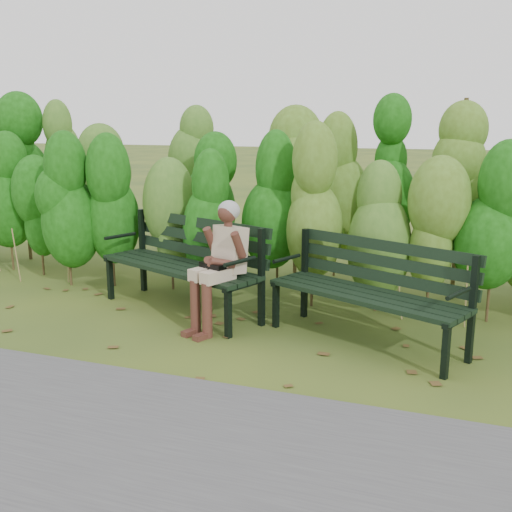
% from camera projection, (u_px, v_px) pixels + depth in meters
% --- Properties ---
extents(ground, '(80.00, 80.00, 0.00)m').
position_uv_depth(ground, '(244.00, 341.00, 5.64)').
color(ground, '#31461E').
extents(footpath, '(60.00, 2.50, 0.01)m').
position_uv_depth(footpath, '(115.00, 464.00, 3.62)').
color(footpath, '#474749').
rests_on(footpath, ground).
extents(hedge_band, '(11.04, 1.67, 2.42)m').
position_uv_depth(hedge_band, '(299.00, 187.00, 7.07)').
color(hedge_band, '#47381E').
rests_on(hedge_band, ground).
extents(leaf_litter, '(5.68, 2.16, 0.01)m').
position_uv_depth(leaf_litter, '(237.00, 343.00, 5.58)').
color(leaf_litter, brown).
rests_on(leaf_litter, ground).
extents(bench_left, '(2.10, 1.36, 1.00)m').
position_uv_depth(bench_left, '(187.00, 257.00, 6.47)').
color(bench_left, black).
rests_on(bench_left, ground).
extents(bench_right, '(1.98, 1.32, 0.94)m').
position_uv_depth(bench_right, '(373.00, 284.00, 5.53)').
color(bench_right, black).
rests_on(bench_right, ground).
extents(seated_woman, '(0.55, 0.73, 1.28)m').
position_uv_depth(seated_woman, '(221.00, 256.00, 5.83)').
color(seated_woman, '#BBAF8D').
rests_on(seated_woman, ground).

